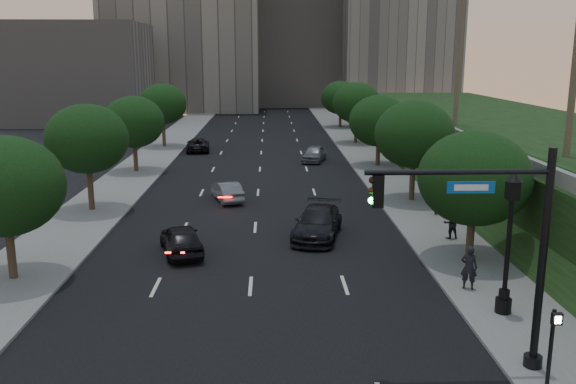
{
  "coord_description": "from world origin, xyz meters",
  "views": [
    {
      "loc": [
        0.85,
        -19.3,
        9.59
      ],
      "look_at": [
        1.66,
        7.22,
        3.6
      ],
      "focal_mm": 38.0,
      "sensor_mm": 36.0,
      "label": 1
    }
  ],
  "objects_px": {
    "sedan_near_right": "(318,223)",
    "pedestrian_c": "(439,200)",
    "traffic_signal_mast": "(506,259)",
    "sedan_far_right": "(314,154)",
    "sedan_near_left": "(181,239)",
    "street_lamp": "(508,249)",
    "sedan_far_left": "(198,145)",
    "sedan_mid_left": "(227,191)",
    "pedestrian_b": "(451,223)",
    "pedestrian_a": "(469,267)"
  },
  "relations": [
    {
      "from": "sedan_near_left",
      "to": "sedan_mid_left",
      "type": "bearing_deg",
      "value": -113.99
    },
    {
      "from": "street_lamp",
      "to": "sedan_far_left",
      "type": "bearing_deg",
      "value": 111.56
    },
    {
      "from": "street_lamp",
      "to": "pedestrian_c",
      "type": "relative_size",
      "value": 3.21
    },
    {
      "from": "street_lamp",
      "to": "sedan_far_left",
      "type": "xyz_separation_m",
      "value": [
        -15.98,
        40.43,
        -1.96
      ]
    },
    {
      "from": "sedan_near_right",
      "to": "pedestrian_c",
      "type": "xyz_separation_m",
      "value": [
        7.66,
        4.0,
        0.23
      ]
    },
    {
      "from": "sedan_far_right",
      "to": "pedestrian_b",
      "type": "height_order",
      "value": "pedestrian_b"
    },
    {
      "from": "sedan_mid_left",
      "to": "pedestrian_b",
      "type": "distance_m",
      "value": 15.48
    },
    {
      "from": "traffic_signal_mast",
      "to": "sedan_near_right",
      "type": "height_order",
      "value": "traffic_signal_mast"
    },
    {
      "from": "sedan_near_left",
      "to": "sedan_far_right",
      "type": "height_order",
      "value": "sedan_near_left"
    },
    {
      "from": "traffic_signal_mast",
      "to": "sedan_far_left",
      "type": "height_order",
      "value": "traffic_signal_mast"
    },
    {
      "from": "traffic_signal_mast",
      "to": "sedan_far_right",
      "type": "bearing_deg",
      "value": 94.39
    },
    {
      "from": "sedan_near_left",
      "to": "sedan_far_left",
      "type": "height_order",
      "value": "sedan_near_left"
    },
    {
      "from": "sedan_near_left",
      "to": "pedestrian_b",
      "type": "relative_size",
      "value": 2.65
    },
    {
      "from": "pedestrian_a",
      "to": "pedestrian_c",
      "type": "bearing_deg",
      "value": -76.78
    },
    {
      "from": "street_lamp",
      "to": "pedestrian_b",
      "type": "relative_size",
      "value": 3.39
    },
    {
      "from": "sedan_near_right",
      "to": "sedan_mid_left",
      "type": "bearing_deg",
      "value": 135.11
    },
    {
      "from": "street_lamp",
      "to": "sedan_far_right",
      "type": "xyz_separation_m",
      "value": [
        -4.61,
        34.06,
        -1.89
      ]
    },
    {
      "from": "sedan_far_left",
      "to": "pedestrian_b",
      "type": "height_order",
      "value": "pedestrian_b"
    },
    {
      "from": "traffic_signal_mast",
      "to": "pedestrian_b",
      "type": "height_order",
      "value": "traffic_signal_mast"
    },
    {
      "from": "traffic_signal_mast",
      "to": "pedestrian_c",
      "type": "height_order",
      "value": "traffic_signal_mast"
    },
    {
      "from": "traffic_signal_mast",
      "to": "sedan_mid_left",
      "type": "relative_size",
      "value": 1.74
    },
    {
      "from": "traffic_signal_mast",
      "to": "pedestrian_a",
      "type": "relative_size",
      "value": 3.8
    },
    {
      "from": "sedan_near_left",
      "to": "sedan_near_right",
      "type": "distance_m",
      "value": 7.37
    },
    {
      "from": "sedan_far_right",
      "to": "pedestrian_c",
      "type": "height_order",
      "value": "pedestrian_c"
    },
    {
      "from": "sedan_mid_left",
      "to": "pedestrian_b",
      "type": "height_order",
      "value": "pedestrian_b"
    },
    {
      "from": "sedan_far_left",
      "to": "pedestrian_a",
      "type": "distance_m",
      "value": 41.04
    },
    {
      "from": "traffic_signal_mast",
      "to": "pedestrian_b",
      "type": "relative_size",
      "value": 4.22
    },
    {
      "from": "sedan_far_left",
      "to": "sedan_mid_left",
      "type": "bearing_deg",
      "value": 96.19
    },
    {
      "from": "street_lamp",
      "to": "sedan_far_left",
      "type": "height_order",
      "value": "street_lamp"
    },
    {
      "from": "sedan_far_right",
      "to": "pedestrian_a",
      "type": "bearing_deg",
      "value": -67.86
    },
    {
      "from": "street_lamp",
      "to": "pedestrian_c",
      "type": "height_order",
      "value": "street_lamp"
    },
    {
      "from": "pedestrian_a",
      "to": "pedestrian_b",
      "type": "bearing_deg",
      "value": -77.61
    },
    {
      "from": "pedestrian_c",
      "to": "sedan_mid_left",
      "type": "bearing_deg",
      "value": -12.36
    },
    {
      "from": "traffic_signal_mast",
      "to": "sedan_near_right",
      "type": "xyz_separation_m",
      "value": [
        -4.48,
        14.34,
        -2.87
      ]
    },
    {
      "from": "street_lamp",
      "to": "pedestrian_b",
      "type": "height_order",
      "value": "street_lamp"
    },
    {
      "from": "sedan_far_left",
      "to": "sedan_far_right",
      "type": "height_order",
      "value": "sedan_far_right"
    },
    {
      "from": "sedan_far_right",
      "to": "sedan_near_left",
      "type": "bearing_deg",
      "value": -93.0
    },
    {
      "from": "traffic_signal_mast",
      "to": "sedan_near_right",
      "type": "relative_size",
      "value": 1.27
    },
    {
      "from": "pedestrian_b",
      "to": "pedestrian_a",
      "type": "bearing_deg",
      "value": 67.99
    },
    {
      "from": "sedan_mid_left",
      "to": "sedan_near_right",
      "type": "distance_m",
      "value": 10.07
    },
    {
      "from": "sedan_near_right",
      "to": "pedestrian_c",
      "type": "bearing_deg",
      "value": 40.3
    },
    {
      "from": "sedan_near_left",
      "to": "sedan_far_right",
      "type": "relative_size",
      "value": 1.0
    },
    {
      "from": "traffic_signal_mast",
      "to": "sedan_mid_left",
      "type": "xyz_separation_m",
      "value": [
        -9.88,
        22.84,
        -3.01
      ]
    },
    {
      "from": "sedan_far_left",
      "to": "sedan_near_right",
      "type": "distance_m",
      "value": 31.68
    },
    {
      "from": "sedan_mid_left",
      "to": "pedestrian_b",
      "type": "bearing_deg",
      "value": 125.72
    },
    {
      "from": "sedan_near_right",
      "to": "street_lamp",
      "type": "bearing_deg",
      "value": -46.37
    },
    {
      "from": "sedan_near_right",
      "to": "sedan_far_right",
      "type": "bearing_deg",
      "value": 98.94
    },
    {
      "from": "pedestrian_a",
      "to": "traffic_signal_mast",
      "type": "bearing_deg",
      "value": 102.99
    },
    {
      "from": "sedan_mid_left",
      "to": "sedan_far_left",
      "type": "relative_size",
      "value": 0.82
    },
    {
      "from": "traffic_signal_mast",
      "to": "sedan_far_left",
      "type": "distance_m",
      "value": 46.8
    }
  ]
}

